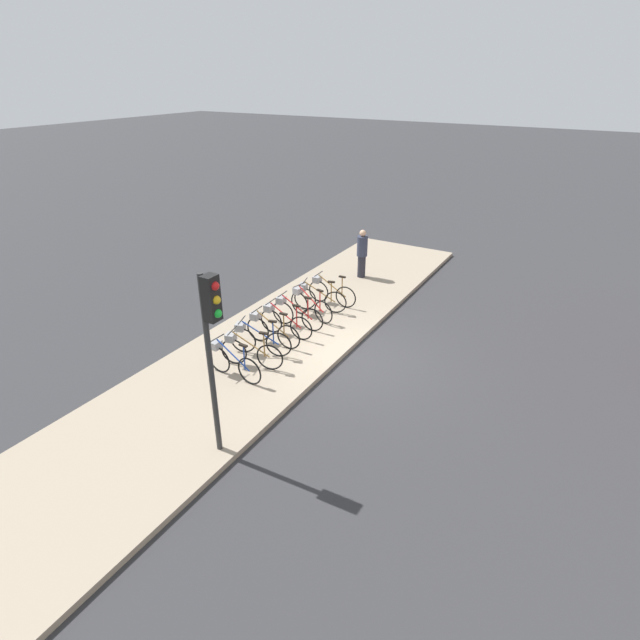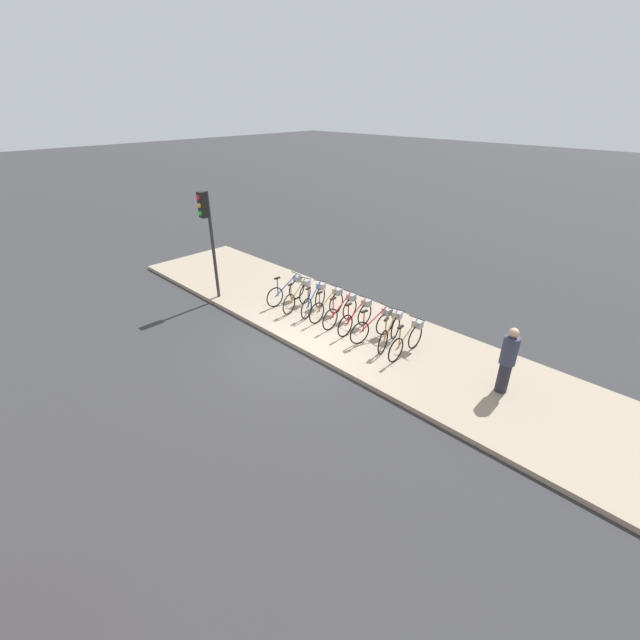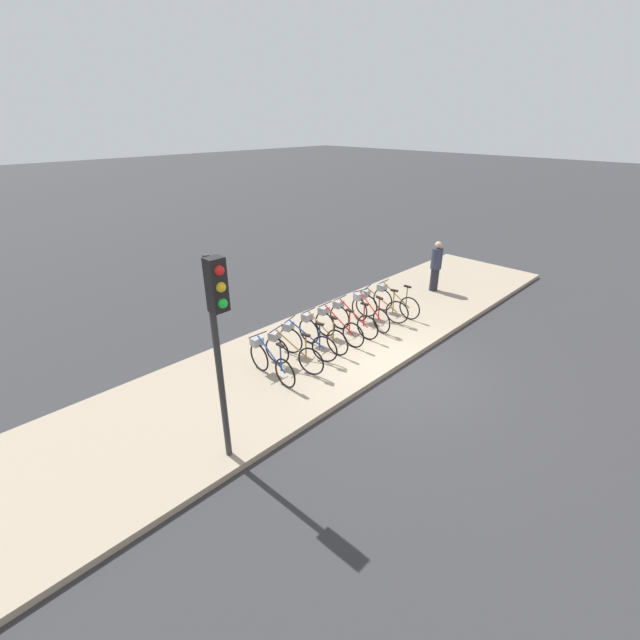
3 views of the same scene
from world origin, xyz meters
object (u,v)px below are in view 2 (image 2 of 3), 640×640
Objects in this scene: parked_bicycle_1 at (299,295)px; parked_bicycle_3 at (329,304)px; pedestrian at (508,359)px; parked_bicycle_2 at (315,299)px; traffic_light at (207,224)px; parked_bicycle_0 at (288,289)px; parked_bicycle_4 at (342,310)px; parked_bicycle_6 at (375,324)px; parked_bicycle_5 at (357,316)px; parked_bicycle_8 at (408,339)px; parked_bicycle_7 at (391,330)px.

parked_bicycle_1 is 1.12m from parked_bicycle_3.
parked_bicycle_1 is 6.36m from pedestrian.
parked_bicycle_2 is 0.43× the size of traffic_light.
parked_bicycle_0 is 2.21m from parked_bicycle_4.
parked_bicycle_3 is 1.01× the size of parked_bicycle_6.
pedestrian reaches higher than parked_bicycle_5.
parked_bicycle_4 is at bearing -179.03° from pedestrian.
parked_bicycle_8 is (3.94, 0.10, 0.00)m from parked_bicycle_1.
parked_bicycle_6 is (1.77, -0.04, 0.00)m from parked_bicycle_3.
parked_bicycle_1 is 2.21m from parked_bicycle_5.
parked_bicycle_5 is at bearing 18.51° from traffic_light.
parked_bicycle_4 is 1.00× the size of parked_bicycle_8.
parked_bicycle_4 is 1.03× the size of parked_bicycle_7.
parked_bicycle_0 is 3.42m from parked_bicycle_6.
parked_bicycle_4 is (2.20, 0.11, 0.00)m from parked_bicycle_0.
parked_bicycle_0 and parked_bicycle_4 have the same top height.
parked_bicycle_2 is at bearing -179.10° from pedestrian.
parked_bicycle_0 is at bearing -178.25° from parked_bicycle_7.
parked_bicycle_3 is 4.43m from traffic_light.
pedestrian is (5.24, 0.06, 0.41)m from parked_bicycle_3.
parked_bicycle_8 is (4.49, 0.05, 0.00)m from parked_bicycle_0.
parked_bicycle_3 is 1.00× the size of parked_bicycle_4.
parked_bicycle_6 is 0.45× the size of traffic_light.
parked_bicycle_4 is (1.11, 0.01, 0.00)m from parked_bicycle_2.
parked_bicycle_2 is 1.11m from parked_bicycle_4.
parked_bicycle_3 is 0.45× the size of traffic_light.
pedestrian is at bearing 3.35° from parked_bicycle_8.
parked_bicycle_1 is 1.02× the size of parked_bicycle_2.
parked_bicycle_3 is 5.26m from pedestrian.
traffic_light is at bearing -166.85° from parked_bicycle_8.
parked_bicycle_0 is at bearing -178.39° from pedestrian.
pedestrian is (6.35, 0.24, 0.41)m from parked_bicycle_1.
parked_bicycle_2 and parked_bicycle_5 have the same top height.
parked_bicycle_1 and parked_bicycle_5 have the same top height.
parked_bicycle_6 and parked_bicycle_8 have the same top height.
parked_bicycle_4 is at bearing 5.72° from parked_bicycle_1.
pedestrian is (2.41, 0.14, 0.41)m from parked_bicycle_8.
parked_bicycle_6 is 1.07m from parked_bicycle_8.
parked_bicycle_8 is (1.07, -0.04, 0.00)m from parked_bicycle_6.
parked_bicycle_1 is 3.51m from traffic_light.
parked_bicycle_2 and parked_bicycle_3 have the same top height.
parked_bicycle_3 is at bearing 23.67° from traffic_light.
parked_bicycle_7 is (2.26, -0.01, 0.00)m from parked_bicycle_3.
parked_bicycle_0 is 0.45× the size of traffic_light.
parked_bicycle_2 is at bearing -177.30° from parked_bicycle_3.
parked_bicycle_4 is 0.45× the size of traffic_light.
parked_bicycle_4 is 2.29m from parked_bicycle_8.
parked_bicycle_4 is 4.71m from pedestrian.
traffic_light is (-3.61, -1.58, 2.02)m from parked_bicycle_3.
traffic_light is (-4.16, -1.57, 2.02)m from parked_bicycle_4.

